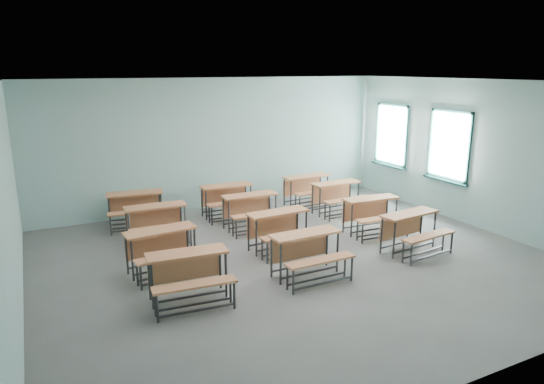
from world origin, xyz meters
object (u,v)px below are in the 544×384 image
Objects in this scene: desk_unit_r3c2 at (308,186)px; desk_unit_r1c2 at (373,210)px; desk_unit_r1c0 at (163,245)px; desk_unit_r2c1 at (252,206)px; desk_unit_r0c0 at (189,270)px; desk_unit_r3c1 at (228,196)px; desk_unit_r2c0 at (157,219)px; desk_unit_r2c2 at (338,193)px; desk_unit_r0c1 at (308,249)px; desk_unit_r1c1 at (281,225)px; desk_unit_r0c2 at (413,227)px; desk_unit_r3c0 at (135,204)px.

desk_unit_r1c2 is at bearing -89.87° from desk_unit_r3c2.
desk_unit_r1c0 is 1.05× the size of desk_unit_r2c1.
desk_unit_r0c0 and desk_unit_r3c1 have the same top height.
desk_unit_r2c2 is at bearing 2.95° from desk_unit_r2c0.
desk_unit_r3c1 is at bearing 137.12° from desk_unit_r1c2.
desk_unit_r2c2 is at bearing -18.92° from desk_unit_r3c1.
desk_unit_r1c2 is (4.42, 1.26, 0.00)m from desk_unit_r0c0.
desk_unit_r1c2 is at bearing 21.19° from desk_unit_r0c0.
desk_unit_r0c1 is 0.97× the size of desk_unit_r1c1.
desk_unit_r3c0 is at bearing 131.96° from desk_unit_r0c2.
desk_unit_r3c2 is (4.38, 2.51, 0.00)m from desk_unit_r1c0.
desk_unit_r2c1 is 0.98× the size of desk_unit_r3c1.
desk_unit_r2c2 is at bearing -76.94° from desk_unit_r3c2.
desk_unit_r0c2 is 3.69m from desk_unit_r3c2.
desk_unit_r3c0 is (0.02, 3.99, 0.00)m from desk_unit_r0c0.
desk_unit_r3c0 is 1.05× the size of desk_unit_r3c2.
desk_unit_r3c0 is at bearing 150.13° from desk_unit_r2c1.
desk_unit_r3c2 is at bearing 104.59° from desk_unit_r2c2.
desk_unit_r0c2 is at bearing -90.86° from desk_unit_r3c2.
desk_unit_r1c0 is at bearing -152.62° from desk_unit_r3c2.
desk_unit_r0c1 and desk_unit_r2c2 have the same top height.
desk_unit_r1c1 is 0.99× the size of desk_unit_r1c2.
desk_unit_r2c0 is at bearing -150.19° from desk_unit_r3c1.
desk_unit_r0c0 is at bearing -141.52° from desk_unit_r3c2.
desk_unit_r1c1 is at bearing -148.07° from desk_unit_r2c2.
desk_unit_r3c2 is (2.07, 1.06, 0.00)m from desk_unit_r2c1.
desk_unit_r0c0 is 1.00× the size of desk_unit_r1c0.
desk_unit_r1c0 is at bearing 98.65° from desk_unit_r0c0.
desk_unit_r1c2 is (4.49, 0.04, 0.00)m from desk_unit_r1c0.
desk_unit_r3c1 and desk_unit_r3c2 have the same top height.
desk_unit_r0c2 is at bearing -34.49° from desk_unit_r3c0.
desk_unit_r3c2 is (-0.10, 3.69, 0.00)m from desk_unit_r0c2.
desk_unit_r0c1 and desk_unit_r1c0 have the same top height.
desk_unit_r2c2 is (0.16, 2.74, 0.00)m from desk_unit_r0c2.
desk_unit_r2c1 is (-2.18, 1.41, 0.00)m from desk_unit_r1c2.
desk_unit_r0c2 is at bearing -49.69° from desk_unit_r2c1.
desk_unit_r0c1 is 2.47m from desk_unit_r1c0.
desk_unit_r0c2 and desk_unit_r3c1 have the same top height.
desk_unit_r0c0 and desk_unit_r3c2 have the same top height.
desk_unit_r3c0 is 1.05× the size of desk_unit_r3c1.
desk_unit_r0c2 is 2.74m from desk_unit_r2c2.
desk_unit_r1c2 is 1.02× the size of desk_unit_r3c2.
desk_unit_r1c2 is (2.22, 0.01, 0.00)m from desk_unit_r1c1.
desk_unit_r1c1 is at bearing 82.37° from desk_unit_r0c1.
desk_unit_r0c2 is at bearing 5.86° from desk_unit_r0c0.
desk_unit_r2c2 and desk_unit_r3c1 have the same top height.
desk_unit_r3c0 is (-0.17, 1.26, 0.00)m from desk_unit_r2c0.
desk_unit_r1c1 and desk_unit_r3c0 have the same top height.
desk_unit_r0c2 is 4.35m from desk_unit_r3c1.
desk_unit_r1c0 is (-4.48, 1.18, 0.00)m from desk_unit_r0c2.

